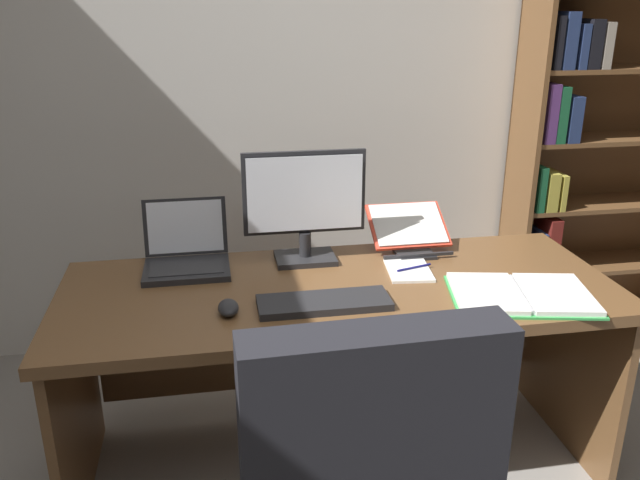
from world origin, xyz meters
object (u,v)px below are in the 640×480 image
bookshelf (595,135)px  keyboard (324,303)px  laptop (186,255)px  pen (414,267)px  reading_stand_with_book (409,230)px  notepad (409,270)px  desk (335,324)px  computer_mouse (228,308)px  open_binder (521,294)px  monitor (305,208)px

bookshelf → keyboard: size_ratio=4.77×
laptop → pen: (0.80, -0.17, -0.04)m
bookshelf → reading_stand_with_book: 1.27m
laptop → notepad: bearing=-12.4°
desk → bookshelf: 1.72m
computer_mouse → notepad: bearing=19.0°
reading_stand_with_book → pen: bearing=-102.2°
desk → reading_stand_with_book: size_ratio=6.28×
computer_mouse → notepad: size_ratio=0.50×
desk → notepad: size_ratio=8.95×
laptop → notepad: 0.80m
open_binder → computer_mouse: bearing=-171.5°
bookshelf → desk: bearing=-150.9°
bookshelf → notepad: bookshelf is taller
monitor → desk: bearing=-64.5°
desk → pen: pen is taller
pen → open_binder: bearing=-44.9°
monitor → open_binder: 0.80m
reading_stand_with_book → open_binder: (0.22, -0.50, -0.06)m
laptop → open_binder: bearing=-22.5°
reading_stand_with_book → desk: bearing=-146.1°
laptop → open_binder: size_ratio=0.59×
reading_stand_with_book → open_binder: reading_stand_with_book is taller
computer_mouse → open_binder: (0.94, -0.05, -0.01)m
desk → monitor: 0.44m
laptop → reading_stand_with_book: laptop is taller
bookshelf → reading_stand_with_book: bookshelf is taller
computer_mouse → laptop: bearing=108.4°
bookshelf → computer_mouse: bookshelf is taller
bookshelf → laptop: bearing=-162.0°
computer_mouse → open_binder: computer_mouse is taller
laptop → reading_stand_with_book: 0.85m
laptop → notepad: size_ratio=1.43×
laptop → desk: bearing=-18.3°
laptop → bookshelf: bearing=18.0°
monitor → notepad: bearing=-26.2°
laptop → open_binder: 1.16m
open_binder → reading_stand_with_book: bearing=125.7°
monitor → open_binder: monitor is taller
bookshelf → reading_stand_with_book: size_ratio=6.69×
reading_stand_with_book → monitor: bearing=-172.2°
desk → pen: (0.29, -0.00, 0.20)m
computer_mouse → open_binder: 0.94m
open_binder → pen: bearing=146.7°
bookshelf → notepad: 1.46m
monitor → keyboard: size_ratio=1.06×
keyboard → pen: keyboard is taller
bookshelf → computer_mouse: 2.11m
laptop → monitor: bearing=-0.1°
monitor → pen: monitor is taller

